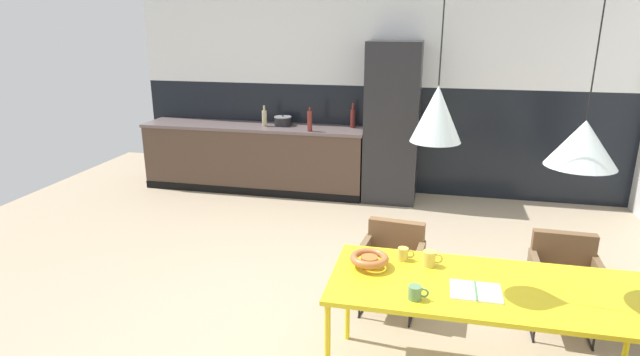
{
  "coord_description": "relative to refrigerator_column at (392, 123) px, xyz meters",
  "views": [
    {
      "loc": [
        0.74,
        -3.39,
        2.26
      ],
      "look_at": [
        -0.23,
        0.92,
        0.91
      ],
      "focal_mm": 28.75,
      "sensor_mm": 36.0,
      "label": 1
    }
  ],
  "objects": [
    {
      "name": "mug_white_ceramic",
      "position": [
        0.55,
        -3.41,
        -0.23
      ],
      "size": [
        0.13,
        0.08,
        0.1
      ],
      "color": "gold",
      "rests_on": "dining_table"
    },
    {
      "name": "cooking_pot",
      "position": [
        -1.48,
        0.07,
        -0.05
      ],
      "size": [
        0.24,
        0.24,
        0.15
      ],
      "color": "black",
      "rests_on": "kitchen_counter"
    },
    {
      "name": "armchair_near_window",
      "position": [
        0.26,
        -2.71,
        -0.55
      ],
      "size": [
        0.53,
        0.52,
        0.71
      ],
      "rotation": [
        0.0,
        0.0,
        3.03
      ],
      "color": "brown",
      "rests_on": "ground"
    },
    {
      "name": "ground_plane",
      "position": [
        -0.22,
        -3.12,
        -1.02
      ],
      "size": [
        9.2,
        9.2,
        0.0
      ],
      "primitive_type": "plane",
      "color": "tan"
    },
    {
      "name": "open_book",
      "position": [
        0.82,
        -3.7,
        -0.27
      ],
      "size": [
        0.29,
        0.24,
        0.02
      ],
      "color": "white",
      "rests_on": "dining_table"
    },
    {
      "name": "bottle_wine_green",
      "position": [
        -1.03,
        -0.22,
        0.02
      ],
      "size": [
        0.06,
        0.06,
        0.31
      ],
      "color": "maroon",
      "rests_on": "kitchen_counter"
    },
    {
      "name": "bottle_vinegar_dark",
      "position": [
        -1.71,
        -0.03,
        0.0
      ],
      "size": [
        0.07,
        0.07,
        0.28
      ],
      "color": "tan",
      "rests_on": "kitchen_counter"
    },
    {
      "name": "pendant_lamp_over_table_near",
      "position": [
        0.53,
        -3.64,
        0.76
      ],
      "size": [
        0.28,
        0.28,
        1.22
      ],
      "color": "black"
    },
    {
      "name": "fruit_bowl",
      "position": [
        0.17,
        -3.51,
        -0.22
      ],
      "size": [
        0.25,
        0.25,
        0.08
      ],
      "color": "#B2662D",
      "rests_on": "dining_table"
    },
    {
      "name": "refrigerator_column",
      "position": [
        0.0,
        0.0,
        0.0
      ],
      "size": [
        0.67,
        0.6,
        2.04
      ],
      "primitive_type": "cube",
      "color": "#232326",
      "rests_on": "ground"
    },
    {
      "name": "mug_short_terracotta",
      "position": [
        0.48,
        -3.86,
        -0.23
      ],
      "size": [
        0.12,
        0.08,
        0.08
      ],
      "color": "#5B8456",
      "rests_on": "dining_table"
    },
    {
      "name": "pendant_lamp_over_table_far",
      "position": [
        1.31,
        -3.58,
        0.62
      ],
      "size": [
        0.37,
        0.37,
        1.33
      ],
      "color": "black"
    },
    {
      "name": "kitchen_counter",
      "position": [
        -1.88,
        -0.0,
        -0.56
      ],
      "size": [
        3.07,
        0.63,
        0.91
      ],
      "color": "#49362A",
      "rests_on": "ground"
    },
    {
      "name": "bottle_spice_small",
      "position": [
        -0.53,
        0.13,
        0.02
      ],
      "size": [
        0.07,
        0.07,
        0.32
      ],
      "color": "maroon",
      "rests_on": "kitchen_counter"
    },
    {
      "name": "back_wall_panel_upper",
      "position": [
        -0.22,
        0.36,
        1.14
      ],
      "size": [
        6.66,
        0.12,
        1.44
      ],
      "primitive_type": "cube",
      "color": "silver",
      "rests_on": "back_wall_splashback_dark"
    },
    {
      "name": "armchair_head_of_table",
      "position": [
        1.54,
        -2.73,
        -0.54
      ],
      "size": [
        0.5,
        0.48,
        0.73
      ],
      "rotation": [
        0.0,
        0.0,
        3.11
      ],
      "color": "brown",
      "rests_on": "ground"
    },
    {
      "name": "back_wall_splashback_dark",
      "position": [
        -0.22,
        0.36,
        -0.3
      ],
      "size": [
        6.66,
        0.12,
        1.44
      ],
      "primitive_type": "cube",
      "color": "black",
      "rests_on": "ground"
    },
    {
      "name": "dining_table",
      "position": [
        0.92,
        -3.6,
        -0.32
      ],
      "size": [
        1.94,
        0.8,
        0.74
      ],
      "color": "yellow",
      "rests_on": "ground"
    },
    {
      "name": "mug_tall_blue",
      "position": [
        0.38,
        -3.36,
        -0.23
      ],
      "size": [
        0.11,
        0.07,
        0.09
      ],
      "color": "gold",
      "rests_on": "dining_table"
    }
  ]
}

